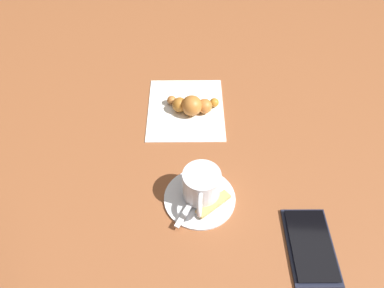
{
  "coord_description": "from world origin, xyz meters",
  "views": [
    {
      "loc": [
        0.49,
        0.03,
        0.57
      ],
      "look_at": [
        0.0,
        -0.0,
        0.02
      ],
      "focal_mm": 34.68,
      "sensor_mm": 36.0,
      "label": 1
    }
  ],
  "objects_px": {
    "cell_phone": "(311,245)",
    "teaspoon": "(198,192)",
    "espresso_cup": "(201,185)",
    "croissant": "(192,105)",
    "saucer": "(200,198)",
    "napkin": "(186,109)",
    "sugar_packet": "(213,204)"
  },
  "relations": [
    {
      "from": "espresso_cup",
      "to": "teaspoon",
      "type": "height_order",
      "value": "espresso_cup"
    },
    {
      "from": "napkin",
      "to": "croissant",
      "type": "distance_m",
      "value": 0.03
    },
    {
      "from": "teaspoon",
      "to": "croissant",
      "type": "relative_size",
      "value": 0.93
    },
    {
      "from": "sugar_packet",
      "to": "croissant",
      "type": "bearing_deg",
      "value": 58.73
    },
    {
      "from": "teaspoon",
      "to": "croissant",
      "type": "distance_m",
      "value": 0.22
    },
    {
      "from": "saucer",
      "to": "napkin",
      "type": "relative_size",
      "value": 0.65
    },
    {
      "from": "saucer",
      "to": "napkin",
      "type": "height_order",
      "value": "saucer"
    },
    {
      "from": "sugar_packet",
      "to": "croissant",
      "type": "distance_m",
      "value": 0.25
    },
    {
      "from": "cell_phone",
      "to": "teaspoon",
      "type": "bearing_deg",
      "value": -114.5
    },
    {
      "from": "saucer",
      "to": "teaspoon",
      "type": "height_order",
      "value": "teaspoon"
    },
    {
      "from": "espresso_cup",
      "to": "napkin",
      "type": "xyz_separation_m",
      "value": [
        -0.23,
        -0.05,
        -0.04
      ]
    },
    {
      "from": "teaspoon",
      "to": "cell_phone",
      "type": "xyz_separation_m",
      "value": [
        0.09,
        0.19,
        -0.01
      ]
    },
    {
      "from": "saucer",
      "to": "croissant",
      "type": "relative_size",
      "value": 1.05
    },
    {
      "from": "napkin",
      "to": "sugar_packet",
      "type": "bearing_deg",
      "value": 15.63
    },
    {
      "from": "teaspoon",
      "to": "croissant",
      "type": "bearing_deg",
      "value": -172.94
    },
    {
      "from": "napkin",
      "to": "croissant",
      "type": "height_order",
      "value": "croissant"
    },
    {
      "from": "saucer",
      "to": "cell_phone",
      "type": "xyz_separation_m",
      "value": [
        0.08,
        0.19,
        0.0
      ]
    },
    {
      "from": "espresso_cup",
      "to": "sugar_packet",
      "type": "relative_size",
      "value": 1.4
    },
    {
      "from": "saucer",
      "to": "teaspoon",
      "type": "relative_size",
      "value": 1.13
    },
    {
      "from": "sugar_packet",
      "to": "croissant",
      "type": "xyz_separation_m",
      "value": [
        -0.24,
        -0.06,
        0.01
      ]
    },
    {
      "from": "teaspoon",
      "to": "cell_phone",
      "type": "distance_m",
      "value": 0.21
    },
    {
      "from": "espresso_cup",
      "to": "cell_phone",
      "type": "height_order",
      "value": "espresso_cup"
    },
    {
      "from": "sugar_packet",
      "to": "croissant",
      "type": "relative_size",
      "value": 0.56
    },
    {
      "from": "saucer",
      "to": "napkin",
      "type": "xyz_separation_m",
      "value": [
        -0.23,
        -0.05,
        -0.0
      ]
    },
    {
      "from": "espresso_cup",
      "to": "cell_phone",
      "type": "relative_size",
      "value": 0.68
    },
    {
      "from": "saucer",
      "to": "espresso_cup",
      "type": "relative_size",
      "value": 1.33
    },
    {
      "from": "sugar_packet",
      "to": "cell_phone",
      "type": "distance_m",
      "value": 0.17
    },
    {
      "from": "croissant",
      "to": "cell_phone",
      "type": "bearing_deg",
      "value": 35.46
    },
    {
      "from": "teaspoon",
      "to": "croissant",
      "type": "xyz_separation_m",
      "value": [
        -0.22,
        -0.03,
        0.01
      ]
    },
    {
      "from": "croissant",
      "to": "cell_phone",
      "type": "relative_size",
      "value": 0.87
    },
    {
      "from": "espresso_cup",
      "to": "saucer",
      "type": "bearing_deg",
      "value": -30.77
    },
    {
      "from": "saucer",
      "to": "cell_phone",
      "type": "height_order",
      "value": "cell_phone"
    }
  ]
}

